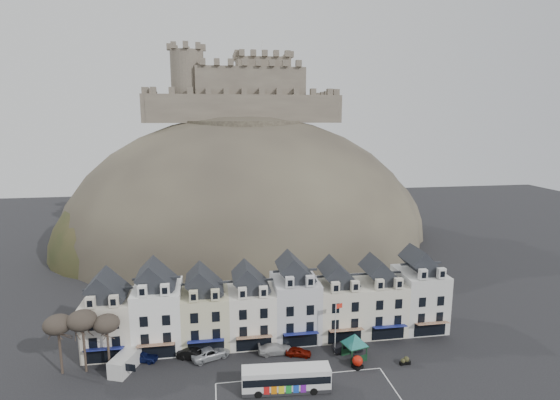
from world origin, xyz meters
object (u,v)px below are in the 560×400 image
Objects in this scene: car_white at (275,349)px; car_black at (194,354)px; bus at (286,378)px; car_maroon at (298,352)px; bus_shelter at (355,339)px; red_buoy at (357,362)px; flagpole at (336,325)px; white_van at (125,362)px; car_charcoal at (348,347)px; car_navy at (142,356)px; car_silver at (211,353)px.

car_black is at bearing 88.20° from car_white.
bus is 3.03× the size of car_maroon.
red_buoy is (-0.35, -2.38, -1.99)m from bus_shelter.
bus_shelter is 0.73× the size of flagpole.
flagpole is at bearing 20.15° from white_van.
car_black is at bearing 156.48° from bus_shelter.
red_buoy is at bearing -83.57° from car_black.
bus is 14.74m from car_black.
flagpole reaches higher than bus_shelter.
white_van is at bearing 161.41° from bus_shelter.
flagpole is 29.17m from white_van.
flagpole reaches higher than car_charcoal.
car_navy is at bearing 156.33° from bus.
bus_shelter reaches higher than car_charcoal.
red_buoy is 0.41× the size of car_charcoal.
car_maroon is (-7.28, 4.24, -0.28)m from red_buoy.
car_charcoal is (0.00, 4.25, -0.20)m from red_buoy.
bus_shelter is at bearing -36.01° from flagpole.
white_van is 1.19× the size of car_black.
car_white reaches higher than car_maroon.
bus is 1.42× the size of flagpole.
bus is 8.26m from car_maroon.
car_silver is at bearing 155.76° from bus_shelter.
white_van is 20.53m from car_white.
bus_shelter is 22.64m from car_black.
car_navy is at bearing 63.62° from car_silver.
car_silver is (-9.23, 9.00, -0.94)m from bus.
red_buoy is 8.43m from car_maroon.
car_silver is at bearing 139.67° from bus.
white_van is 1.21× the size of car_navy.
bus reaches higher than car_silver.
car_navy is at bearing 105.61° from car_black.
bus_shelter is 3.12m from red_buoy.
car_charcoal reaches higher than car_maroon.
white_van is (-30.90, 4.38, 0.25)m from red_buoy.
car_silver reaches higher than car_maroon.
bus reaches higher than car_white.
bus is 2.59× the size of car_charcoal.
bus is 21.11m from car_navy.
red_buoy reaches higher than car_white.
car_black is 0.85× the size of car_silver.
car_black is (7.12, -0.69, -0.01)m from car_navy.
car_charcoal is (30.90, -0.13, -0.44)m from white_van.
flagpole is at bearing 96.15° from car_charcoal.
car_black is 1.08× the size of car_charcoal.
bus is 2.23× the size of car_white.
car_navy reaches higher than car_black.
bus_shelter reaches higher than car_navy.
flagpole is 4.20m from car_charcoal.
car_navy is (-27.15, 2.41, -3.67)m from flagpole.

